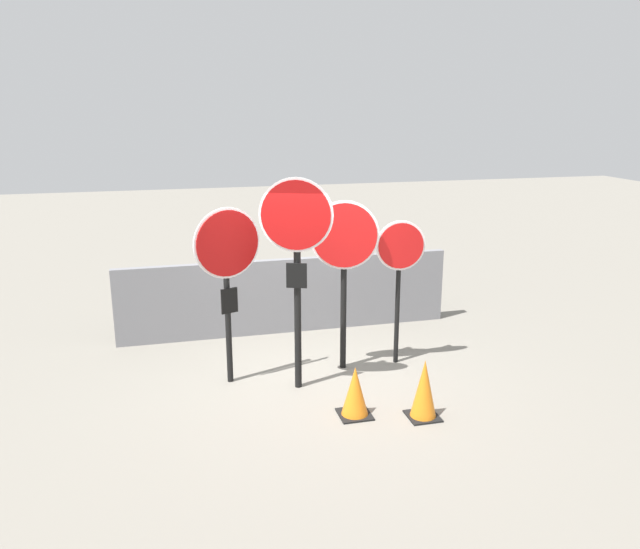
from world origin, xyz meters
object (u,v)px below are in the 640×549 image
at_px(traffic_cone_1, 424,389).
at_px(stop_sign_2, 344,251).
at_px(stop_sign_0, 227,261).
at_px(stop_sign_3, 400,260).
at_px(stop_sign_1, 296,244).
at_px(traffic_cone_0, 355,392).

bearing_deg(traffic_cone_1, stop_sign_2, 108.32).
height_order(stop_sign_0, stop_sign_3, stop_sign_0).
bearing_deg(stop_sign_0, traffic_cone_1, -55.20).
xyz_separation_m(stop_sign_1, traffic_cone_1, (1.24, -1.10, -1.54)).
bearing_deg(stop_sign_2, stop_sign_1, -136.30).
relative_size(stop_sign_0, traffic_cone_1, 3.24).
xyz_separation_m(stop_sign_3, traffic_cone_1, (-0.26, -1.54, -1.13)).
relative_size(stop_sign_1, stop_sign_3, 1.32).
relative_size(stop_sign_0, stop_sign_3, 1.14).
bearing_deg(traffic_cone_0, stop_sign_1, 119.66).
xyz_separation_m(stop_sign_0, stop_sign_2, (1.52, 0.07, 0.01)).
xyz_separation_m(stop_sign_2, traffic_cone_1, (0.51, -1.55, -1.30)).
bearing_deg(traffic_cone_0, stop_sign_0, 136.06).
bearing_deg(stop_sign_3, traffic_cone_0, -122.17).
bearing_deg(stop_sign_3, stop_sign_1, -157.83).
distance_m(stop_sign_2, traffic_cone_1, 2.08).
distance_m(stop_sign_1, traffic_cone_0, 1.87).
height_order(stop_sign_0, stop_sign_2, stop_sign_2).
distance_m(stop_sign_0, stop_sign_3, 2.31).
relative_size(stop_sign_2, stop_sign_3, 1.14).
height_order(traffic_cone_0, traffic_cone_1, traffic_cone_1).
bearing_deg(traffic_cone_1, stop_sign_0, 144.11).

